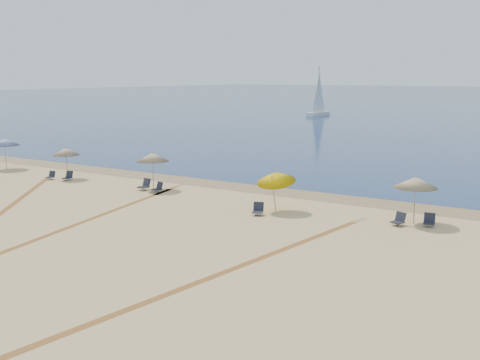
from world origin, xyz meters
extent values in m
plane|color=olive|center=(0.00, 24.00, 0.00)|extent=(500.00, 500.00, 0.00)
cylinder|color=gray|center=(-22.12, 20.46, 1.15)|extent=(0.05, 0.05, 2.31)
cone|color=white|center=(-22.12, 20.46, 2.16)|extent=(2.33, 2.33, 0.55)
sphere|color=gray|center=(-22.12, 20.46, 2.46)|extent=(0.08, 0.08, 0.08)
cylinder|color=gray|center=(-14.60, 20.01, 1.06)|extent=(0.05, 0.05, 2.12)
cone|color=beige|center=(-14.60, 20.01, 1.97)|extent=(1.87, 1.87, 0.55)
sphere|color=gray|center=(-14.60, 20.01, 2.27)|extent=(0.08, 0.08, 0.08)
cylinder|color=gray|center=(-6.76, 20.21, 1.14)|extent=(0.05, 0.05, 2.28)
cone|color=beige|center=(-6.76, 20.21, 2.13)|extent=(2.12, 2.12, 0.55)
sphere|color=gray|center=(-6.76, 20.21, 2.43)|extent=(0.08, 0.08, 0.08)
cylinder|color=gray|center=(2.87, 18.80, 1.02)|extent=(0.05, 0.55, 2.06)
cone|color=#DDB403|center=(2.87, 19.01, 1.90)|extent=(2.14, 2.21, 1.04)
sphere|color=gray|center=(2.87, 19.01, 2.20)|extent=(0.08, 0.08, 0.08)
cylinder|color=gray|center=(10.02, 20.35, 1.12)|extent=(0.05, 0.05, 2.25)
cone|color=beige|center=(10.02, 20.35, 2.10)|extent=(2.16, 2.16, 0.55)
sphere|color=gray|center=(10.02, 20.35, 2.40)|extent=(0.08, 0.08, 0.08)
cube|color=black|center=(-15.35, 19.07, 0.16)|extent=(0.57, 0.57, 0.04)
cube|color=black|center=(-15.39, 19.31, 0.38)|extent=(0.52, 0.26, 0.44)
cylinder|color=#A5A5AD|center=(-15.54, 18.85, 0.08)|extent=(0.02, 0.02, 0.16)
cylinder|color=#A5A5AD|center=(-15.15, 18.92, 0.08)|extent=(0.02, 0.02, 0.16)
cube|color=black|center=(-14.02, 19.45, 0.18)|extent=(0.62, 0.62, 0.05)
cube|color=black|center=(-14.06, 19.72, 0.41)|extent=(0.57, 0.28, 0.48)
cylinder|color=#A5A5AD|center=(-14.23, 19.22, 0.09)|extent=(0.02, 0.02, 0.18)
cylinder|color=#A5A5AD|center=(-13.80, 19.29, 0.09)|extent=(0.02, 0.02, 0.18)
cube|color=black|center=(-7.13, 19.64, 0.20)|extent=(0.68, 0.68, 0.06)
cube|color=black|center=(-7.09, 19.93, 0.46)|extent=(0.63, 0.30, 0.54)
cylinder|color=#A5A5AD|center=(-7.37, 19.45, 0.10)|extent=(0.03, 0.03, 0.20)
cylinder|color=#A5A5AD|center=(-6.89, 19.38, 0.10)|extent=(0.03, 0.03, 0.20)
cube|color=black|center=(-5.99, 19.60, 0.17)|extent=(0.63, 0.63, 0.05)
cube|color=black|center=(-5.93, 19.85, 0.40)|extent=(0.55, 0.31, 0.47)
cylinder|color=#A5A5AD|center=(-6.20, 19.46, 0.09)|extent=(0.02, 0.02, 0.17)
cylinder|color=#A5A5AD|center=(-5.79, 19.36, 0.09)|extent=(0.02, 0.02, 0.17)
cube|color=black|center=(2.52, 17.69, 0.18)|extent=(0.71, 0.71, 0.05)
cube|color=black|center=(2.42, 17.94, 0.42)|extent=(0.59, 0.38, 0.49)
cylinder|color=#A5A5AD|center=(2.31, 17.41, 0.09)|extent=(0.02, 0.02, 0.18)
cylinder|color=#A5A5AD|center=(2.72, 17.56, 0.09)|extent=(0.02, 0.02, 0.18)
cube|color=black|center=(9.46, 19.42, 0.18)|extent=(0.68, 0.68, 0.05)
cube|color=black|center=(9.54, 19.67, 0.41)|extent=(0.58, 0.36, 0.48)
cylinder|color=#A5A5AD|center=(9.25, 19.29, 0.09)|extent=(0.02, 0.02, 0.18)
cylinder|color=#A5A5AD|center=(9.66, 19.16, 0.09)|extent=(0.02, 0.02, 0.18)
cube|color=black|center=(10.84, 20.05, 0.17)|extent=(0.61, 0.61, 0.05)
cube|color=black|center=(10.80, 20.31, 0.41)|extent=(0.56, 0.28, 0.48)
cylinder|color=#A5A5AD|center=(10.63, 19.82, 0.09)|extent=(0.02, 0.02, 0.17)
cylinder|color=#A5A5AD|center=(11.05, 19.89, 0.09)|extent=(0.02, 0.02, 0.17)
cube|color=white|center=(-25.36, 89.56, 0.34)|extent=(2.25, 6.23, 0.66)
cylinder|color=gray|center=(-25.36, 89.56, 4.65)|extent=(0.13, 0.13, 8.86)
plane|color=tan|center=(-3.73, 8.03, 0.00)|extent=(32.22, 32.22, 0.00)
plane|color=tan|center=(-3.91, 9.12, 0.00)|extent=(32.22, 32.22, 0.00)
plane|color=tan|center=(5.11, 5.22, 0.00)|extent=(32.22, 32.22, 0.00)
plane|color=tan|center=(5.29, 6.30, 0.00)|extent=(32.22, 32.22, 0.00)
camera|label=1|loc=(16.80, -7.58, 7.29)|focal=42.06mm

